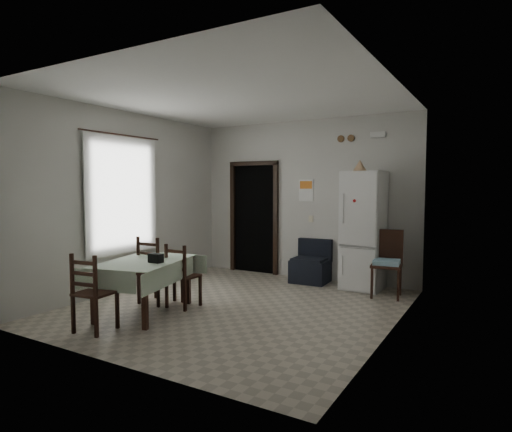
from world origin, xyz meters
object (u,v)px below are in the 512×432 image
object	(u,v)px
fridge	(363,230)
dining_chair_far_right	(183,275)
dining_chair_far_left	(157,269)
navy_seat	(310,261)
dining_table	(145,287)
corner_chair	(387,264)
dining_chair_near_head	(95,292)

from	to	relation	value
fridge	dining_chair_far_right	xyz separation A→B (m)	(-1.87, -2.33, -0.52)
fridge	dining_chair_far_right	distance (m)	3.03
dining_chair_far_left	dining_chair_far_right	size ratio (longest dim) A/B	1.09
navy_seat	dining_table	distance (m)	3.06
dining_table	dining_chair_far_right	world-z (taller)	dining_chair_far_right
dining_chair_far_left	corner_chair	bearing A→B (deg)	-146.80
fridge	navy_seat	world-z (taller)	fridge
corner_chair	dining_chair_far_left	distance (m)	3.45
navy_seat	corner_chair	world-z (taller)	corner_chair
fridge	dining_table	size ratio (longest dim) A/B	1.42
corner_chair	dining_chair_far_right	distance (m)	3.06
navy_seat	corner_chair	xyz separation A→B (m)	(1.40, -0.35, 0.14)
fridge	corner_chair	bearing A→B (deg)	-35.07
dining_table	dining_chair_far_left	world-z (taller)	dining_chair_far_left
fridge	dining_chair_far_left	world-z (taller)	fridge
fridge	dining_table	distance (m)	3.58
corner_chair	dining_table	xyz separation A→B (m)	(-2.58, -2.48, -0.16)
navy_seat	dining_chair_near_head	size ratio (longest dim) A/B	0.81
fridge	dining_chair_far_right	size ratio (longest dim) A/B	2.16
dining_chair_far_right	dining_chair_near_head	bearing A→B (deg)	80.66
dining_table	dining_chair_far_left	size ratio (longest dim) A/B	1.40
dining_table	dining_chair_far_right	distance (m)	0.56
fridge	dining_chair_far_right	bearing A→B (deg)	-126.71
fridge	dining_chair_far_right	world-z (taller)	fridge
fridge	dining_chair_near_head	world-z (taller)	fridge
dining_chair_near_head	corner_chair	bearing A→B (deg)	-135.28
fridge	navy_seat	distance (m)	1.11
navy_seat	dining_chair_near_head	world-z (taller)	dining_chair_near_head
navy_seat	dining_chair_far_right	distance (m)	2.51
dining_chair_far_left	dining_chair_near_head	world-z (taller)	dining_chair_far_left
dining_chair_far_right	dining_chair_near_head	xyz separation A→B (m)	(-0.23, -1.30, 0.01)
dining_table	dining_chair_near_head	world-z (taller)	dining_chair_near_head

